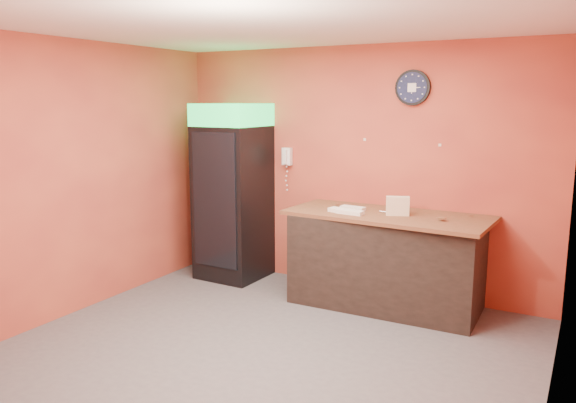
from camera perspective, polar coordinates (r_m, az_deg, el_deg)
The scene contains 15 objects.
floor at distance 5.17m, azimuth -2.02°, elevation -14.82°, with size 4.50×4.50×0.00m, color #47474C.
back_wall at distance 6.53m, azimuth 6.93°, elevation 3.24°, with size 4.50×0.02×2.80m, color #C45537.
left_wall at distance 6.20m, azimuth -20.29°, elevation 2.30°, with size 0.02×4.00×2.80m, color #C45537.
right_wall at distance 4.10m, azimuth 26.02°, elevation -1.94°, with size 0.02×4.00×2.80m, color #C45537.
ceiling at distance 4.72m, azimuth -2.24°, elevation 17.66°, with size 4.50×4.00×0.02m, color white.
beverage_cooler at distance 6.92m, azimuth -5.78°, elevation 0.74°, with size 0.78×0.79×2.15m.
prep_counter at distance 6.13m, azimuth 9.93°, elevation -6.03°, with size 1.95×0.87×0.97m, color black.
wall_clock at distance 6.24m, azimuth 12.55°, elevation 11.23°, with size 0.38×0.06×0.38m.
wall_phone at distance 6.84m, azimuth -0.13°, elevation 4.59°, with size 0.11×0.10×0.21m.
butcher_paper at distance 6.01m, azimuth 10.08°, elevation -1.38°, with size 2.11×0.94×0.04m, color brown.
sub_roll_stack at distance 5.90m, azimuth 11.08°, elevation -0.45°, with size 0.25×0.16×0.20m.
wrapped_sandwich_left at distance 5.98m, azimuth 5.51°, elevation -0.93°, with size 0.30×0.12×0.04m, color white.
wrapped_sandwich_mid at distance 5.91m, azimuth 6.33°, elevation -1.07°, with size 0.28×0.11×0.04m, color white.
wrapped_sandwich_right at distance 6.13m, azimuth 6.59°, elevation -0.68°, with size 0.27×0.11×0.04m, color white.
kitchen_tool at distance 6.01m, azimuth 10.50°, elevation -0.94°, with size 0.05×0.05×0.05m, color silver.
Camera 1 is at (2.41, -4.02, 2.19)m, focal length 35.00 mm.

